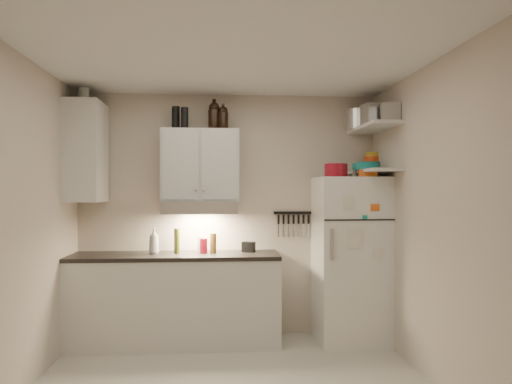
{
  "coord_description": "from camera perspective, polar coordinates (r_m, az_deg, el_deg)",
  "views": [
    {
      "loc": [
        -0.12,
        -3.9,
        1.57
      ],
      "look_at": [
        0.25,
        0.9,
        1.55
      ],
      "focal_mm": 35.0,
      "sensor_mm": 36.0,
      "label": 1
    }
  ],
  "objects": [
    {
      "name": "countertop",
      "position": [
        5.17,
        -9.22,
        -7.22
      ],
      "size": [
        2.1,
        0.62,
        0.04
      ],
      "primitive_type": "cube",
      "color": "black",
      "rests_on": "base_cabinet"
    },
    {
      "name": "dutch_oven",
      "position": [
        5.12,
        9.12,
        2.45
      ],
      "size": [
        0.24,
        0.24,
        0.14
      ],
      "primitive_type": "cylinder",
      "rotation": [
        0.0,
        0.0,
        0.02
      ],
      "color": "maroon",
      "rests_on": "fridge"
    },
    {
      "name": "spice_jar",
      "position": [
        5.27,
        11.23,
        2.13
      ],
      "size": [
        0.07,
        0.07,
        0.09
      ],
      "primitive_type": "cylinder",
      "rotation": [
        0.0,
        0.0,
        -0.35
      ],
      "color": "silver",
      "rests_on": "fridge"
    },
    {
      "name": "growler_b",
      "position": [
        5.24,
        -3.76,
        8.5
      ],
      "size": [
        0.13,
        0.13,
        0.25
      ],
      "primitive_type": null,
      "rotation": [
        0.0,
        0.0,
        0.28
      ],
      "color": "black",
      "rests_on": "upper_cabinet"
    },
    {
      "name": "right_wall",
      "position": [
        4.28,
        19.49,
        -3.39
      ],
      "size": [
        0.02,
        3.0,
        2.6
      ],
      "primitive_type": "cube",
      "color": "beige",
      "rests_on": "ground"
    },
    {
      "name": "soap_bottle",
      "position": [
        5.18,
        -11.59,
        -5.32
      ],
      "size": [
        0.12,
        0.12,
        0.3
      ],
      "primitive_type": "imported",
      "rotation": [
        0.0,
        0.0,
        0.08
      ],
      "color": "silver",
      "rests_on": "countertop"
    },
    {
      "name": "growler_a",
      "position": [
        5.28,
        -4.81,
        8.69
      ],
      "size": [
        0.16,
        0.16,
        0.29
      ],
      "primitive_type": null,
      "rotation": [
        0.0,
        0.0,
        -0.38
      ],
      "color": "black",
      "rests_on": "upper_cabinet"
    },
    {
      "name": "red_jar",
      "position": [
        5.15,
        -6.0,
        -6.15
      ],
      "size": [
        0.1,
        0.1,
        0.15
      ],
      "primitive_type": "cylinder",
      "rotation": [
        0.0,
        0.0,
        0.33
      ],
      "color": "maroon",
      "rests_on": "countertop"
    },
    {
      "name": "bowl_orange",
      "position": [
        5.58,
        13.18,
        3.62
      ],
      "size": [
        0.19,
        0.19,
        0.06
      ],
      "primitive_type": "cylinder",
      "color": "#ED4416",
      "rests_on": "bowl_teal"
    },
    {
      "name": "upper_cabinet",
      "position": [
        5.25,
        -6.37,
        3.02
      ],
      "size": [
        0.8,
        0.33,
        0.75
      ],
      "primitive_type": "cube",
      "color": "silver",
      "rests_on": "back_wall"
    },
    {
      "name": "caddy",
      "position": [
        5.24,
        -0.86,
        -6.29
      ],
      "size": [
        0.15,
        0.13,
        0.11
      ],
      "primitive_type": "cube",
      "rotation": [
        0.0,
        0.0,
        -0.41
      ],
      "color": "black",
      "rests_on": "countertop"
    },
    {
      "name": "left_wall",
      "position": [
        4.19,
        -25.29,
        -3.48
      ],
      "size": [
        0.02,
        3.0,
        2.6
      ],
      "primitive_type": "cube",
      "color": "beige",
      "rests_on": "ground"
    },
    {
      "name": "base_cabinet",
      "position": [
        5.24,
        -9.21,
        -12.21
      ],
      "size": [
        2.1,
        0.6,
        0.88
      ],
      "primitive_type": "cube",
      "color": "silver",
      "rests_on": "floor"
    },
    {
      "name": "back_wall",
      "position": [
        5.42,
        -3.13,
        -2.62
      ],
      "size": [
        3.2,
        0.02,
        2.6
      ],
      "primitive_type": "cube",
      "color": "beige",
      "rests_on": "ground"
    },
    {
      "name": "stock_pot",
      "position": [
        5.47,
        11.74,
        8.1
      ],
      "size": [
        0.36,
        0.36,
        0.21
      ],
      "primitive_type": "cylinder",
      "rotation": [
        0.0,
        0.0,
        0.3
      ],
      "color": "silver",
      "rests_on": "shelf_hi"
    },
    {
      "name": "tin_a",
      "position": [
        5.19,
        13.35,
        8.56
      ],
      "size": [
        0.24,
        0.22,
        0.21
      ],
      "primitive_type": "cube",
      "rotation": [
        0.0,
        0.0,
        0.16
      ],
      "color": "#AAAAAD",
      "rests_on": "shelf_hi"
    },
    {
      "name": "shelf_hi",
      "position": [
        5.21,
        13.27,
        7.17
      ],
      "size": [
        0.3,
        0.95,
        0.03
      ],
      "primitive_type": "cube",
      "color": "silver",
      "rests_on": "right_wall"
    },
    {
      "name": "ceiling",
      "position": [
        4.04,
        -2.64,
        15.15
      ],
      "size": [
        3.2,
        3.0,
        0.02
      ],
      "primitive_type": "cube",
      "color": "silver",
      "rests_on": "ground"
    },
    {
      "name": "pepper_mill",
      "position": [
        5.15,
        -4.93,
        -5.85
      ],
      "size": [
        0.07,
        0.07,
        0.21
      ],
      "primitive_type": "cylinder",
      "rotation": [
        0.0,
        0.0,
        0.17
      ],
      "color": "brown",
      "rests_on": "countertop"
    },
    {
      "name": "bowl_yellow",
      "position": [
        5.58,
        13.18,
        4.16
      ],
      "size": [
        0.15,
        0.15,
        0.05
      ],
      "primitive_type": "cylinder",
      "color": "gold",
      "rests_on": "bowl_orange"
    },
    {
      "name": "clear_bottle",
      "position": [
        5.23,
        -6.38,
        -5.98
      ],
      "size": [
        0.07,
        0.07,
        0.17
      ],
      "primitive_type": "cylinder",
      "rotation": [
        0.0,
        0.0,
        -0.4
      ],
      "color": "silver",
      "rests_on": "countertop"
    },
    {
      "name": "thermos_a",
      "position": [
        5.23,
        -8.17,
        8.36
      ],
      "size": [
        0.08,
        0.08,
        0.22
      ],
      "primitive_type": "cylinder",
      "rotation": [
        0.0,
        0.0,
        -0.07
      ],
      "color": "black",
      "rests_on": "upper_cabinet"
    },
    {
      "name": "vinegar_bottle",
      "position": [
        5.26,
        -9.06,
        -5.48
      ],
      "size": [
        0.06,
        0.06,
        0.25
      ],
      "primitive_type": "cylinder",
      "rotation": [
        0.0,
        0.0,
        -0.22
      ],
      "color": "black",
      "rests_on": "countertop"
    },
    {
      "name": "oil_bottle",
      "position": [
        5.16,
        -8.98,
        -5.56
      ],
      "size": [
        0.06,
        0.06,
        0.26
      ],
      "primitive_type": "cylinder",
      "rotation": [
        0.0,
        0.0,
        -0.34
      ],
      "color": "#4E5A16",
      "rests_on": "countertop"
    },
    {
      "name": "range_hood",
      "position": [
        5.18,
        -6.4,
        -1.76
      ],
      "size": [
        0.76,
        0.46,
        0.12
      ],
      "primitive_type": "cube",
      "color": "silver",
      "rests_on": "back_wall"
    },
    {
      "name": "side_jar",
      "position": [
        5.36,
        -19.1,
        10.44
      ],
      "size": [
        0.13,
        0.13,
        0.14
      ],
      "primitive_type": "cylinder",
      "rotation": [
        0.0,
        0.0,
        0.24
      ],
      "color": "silver",
      "rests_on": "side_cabinet"
    },
    {
      "name": "side_cabinet",
      "position": [
        5.28,
        -18.86,
        4.35
      ],
      "size": [
        0.33,
        0.55,
        1.0
      ],
      "primitive_type": "cube",
      "color": "silver",
      "rests_on": "left_wall"
    },
    {
      "name": "bowl_teal",
      "position": [
        5.51,
        12.78,
        2.86
      ],
      "size": [
        0.24,
        0.24,
        0.1
      ],
      "primitive_type": "cylinder",
      "color": "teal",
      "rests_on": "shelf_lo"
    },
    {
      "name": "thermos_b",
      "position": [
        5.32,
        -9.16,
        8.33
      ],
      "size": [
        0.1,
        0.1,
        0.24
      ],
      "primitive_type": "cylinder",
      "rotation": [
        0.0,
        0.0,
        -0.24
      ],
      "color": "black",
      "rests_on": "upper_cabinet"
    },
    {
      "name": "knife_strip",
      "position": [
        5.46,
        4.25,
        -2.39
      ],
      "size": [
        0.42,
        0.02,
        0.03
      ],
      "primitive_type": "cube",
      "color": "black",
      "rests_on": "back_wall"
    },
    {
      "name": "shelf_lo",
      "position": [
        5.18,
        13.26,
        2.33
      ],
      "size": [
        0.3,
        0.95,
        0.03
      ],
      "primitive_type": "cube",
      "color": "silver",
      "rests_on": "right_wall"
    },
    {
      "name": "book_stack",
      "position": [
        5.09,
        12.63,
        2.1
      ],
      "size": [
        0.21,
        0.25,
        0.07
      ],
      "primitive_type": "cube",
      "rotation": [
        0.0,
        0.0,
        -0.21
      ],
      "color": "orange",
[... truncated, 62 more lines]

